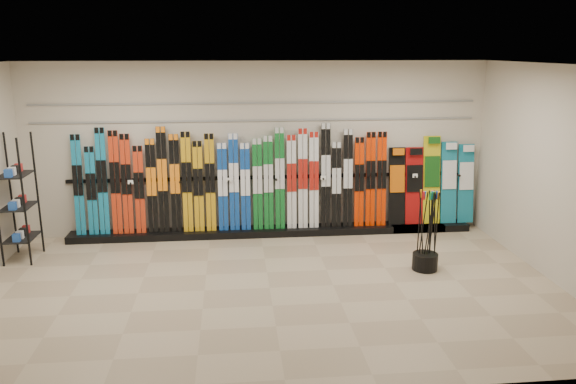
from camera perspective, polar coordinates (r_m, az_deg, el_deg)
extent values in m
plane|color=#9E896D|center=(7.84, -1.89, -9.70)|extent=(8.00, 8.00, 0.00)
plane|color=beige|center=(9.80, -2.97, 4.39)|extent=(8.00, 0.00, 8.00)
plane|color=beige|center=(8.59, 25.70, 1.54)|extent=(0.00, 5.00, 5.00)
plane|color=silver|center=(7.16, -2.09, 12.78)|extent=(8.00, 8.00, 0.00)
cube|color=black|center=(9.96, -1.50, -3.99)|extent=(8.00, 0.40, 0.12)
cube|color=#14759C|center=(10.05, -20.54, 0.65)|extent=(0.17, 0.17, 1.70)
cube|color=#14759C|center=(10.01, -19.33, 0.10)|extent=(0.17, 0.15, 1.50)
cube|color=#14759C|center=(9.95, -18.35, 1.02)|extent=(0.17, 0.18, 1.81)
cube|color=red|center=(9.91, -17.14, 0.90)|extent=(0.17, 0.17, 1.76)
cube|color=red|center=(9.87, -16.06, 0.76)|extent=(0.17, 0.17, 1.70)
cube|color=red|center=(9.85, -14.86, 0.21)|extent=(0.17, 0.15, 1.50)
cube|color=black|center=(9.81, -13.69, 0.58)|extent=(0.17, 0.16, 1.61)
cube|color=black|center=(9.78, -12.62, 1.19)|extent=(0.17, 0.18, 1.81)
cube|color=black|center=(9.76, -11.39, 0.84)|extent=(0.17, 0.17, 1.68)
cube|color=#CA9315|center=(9.74, -10.23, 0.99)|extent=(0.17, 0.17, 1.72)
cube|color=#CA9315|center=(9.74, -9.08, 0.55)|extent=(0.17, 0.16, 1.56)
cube|color=#CA9315|center=(9.72, -7.91, 0.94)|extent=(0.17, 0.17, 1.68)
cube|color=#104098|center=(9.73, -6.65, 0.49)|extent=(0.17, 0.15, 1.52)
cube|color=#104098|center=(9.71, -5.51, 0.98)|extent=(0.17, 0.17, 1.68)
cube|color=#104098|center=(9.73, -4.35, 0.53)|extent=(0.17, 0.15, 1.51)
cube|color=#126624|center=(9.73, -3.11, 0.77)|extent=(0.17, 0.16, 1.59)
cube|color=#126624|center=(9.74, -2.00, 0.93)|extent=(0.17, 0.16, 1.63)
cube|color=#126624|center=(9.74, -0.84, 1.37)|extent=(0.17, 0.18, 1.77)
cube|color=silver|center=(9.77, 0.37, 1.01)|extent=(0.17, 0.16, 1.64)
cube|color=silver|center=(9.78, 1.52, 1.35)|extent=(0.17, 0.17, 1.75)
cube|color=silver|center=(9.81, 2.65, 1.20)|extent=(0.17, 0.17, 1.69)
cube|color=black|center=(9.84, 3.86, 1.64)|extent=(0.17, 0.18, 1.83)
cube|color=black|center=(9.89, 4.94, 0.72)|extent=(0.17, 0.15, 1.50)
cube|color=black|center=(9.92, 6.11, 1.38)|extent=(0.17, 0.17, 1.72)
cube|color=red|center=(9.97, 7.24, 0.99)|extent=(0.17, 0.16, 1.58)
cube|color=red|center=(10.01, 8.38, 1.27)|extent=(0.17, 0.17, 1.67)
cube|color=red|center=(10.06, 9.49, 1.30)|extent=(0.17, 0.17, 1.67)
cube|color=black|center=(10.21, 10.99, 0.58)|extent=(0.30, 0.22, 1.38)
cube|color=#990C0C|center=(10.31, 12.70, 0.61)|extent=(0.32, 0.21, 1.38)
cube|color=gold|center=(10.40, 14.38, 1.18)|extent=(0.31, 0.24, 1.57)
cube|color=#14728C|center=(10.52, 16.01, 0.92)|extent=(0.29, 0.23, 1.46)
cube|color=#14728C|center=(10.65, 17.61, 0.83)|extent=(0.29, 0.22, 1.42)
cube|color=black|center=(9.51, -25.79, -0.59)|extent=(0.40, 0.60, 1.96)
cylinder|color=black|center=(8.65, 13.74, -6.87)|extent=(0.37, 0.37, 0.25)
cylinder|color=black|center=(8.54, 14.39, -3.74)|extent=(0.10, 0.07, 1.18)
cylinder|color=black|center=(8.51, 14.83, -3.82)|extent=(0.04, 0.12, 1.18)
cylinder|color=black|center=(8.54, 14.67, -3.75)|extent=(0.10, 0.05, 1.18)
cylinder|color=black|center=(8.51, 14.35, -3.80)|extent=(0.06, 0.15, 1.17)
cylinder|color=black|center=(8.55, 14.27, -3.71)|extent=(0.04, 0.02, 1.18)
cylinder|color=black|center=(8.57, 13.14, -3.59)|extent=(0.03, 0.05, 1.18)
cylinder|color=black|center=(8.52, 14.20, -3.76)|extent=(0.12, 0.13, 1.17)
cylinder|color=black|center=(8.47, 14.06, -3.87)|extent=(0.12, 0.04, 1.18)
cylinder|color=black|center=(8.46, 13.43, -3.84)|extent=(0.14, 0.02, 1.18)
cylinder|color=black|center=(8.57, 14.19, -3.65)|extent=(0.10, 0.03, 1.18)
cylinder|color=black|center=(8.48, 13.50, -3.82)|extent=(0.09, 0.07, 1.18)
cube|color=gray|center=(9.71, -3.00, 7.27)|extent=(7.60, 0.02, 0.03)
cube|color=gray|center=(9.68, -3.02, 9.04)|extent=(7.60, 0.02, 0.03)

